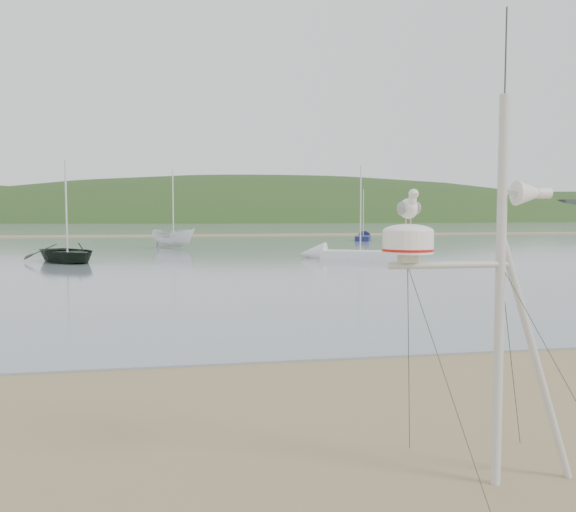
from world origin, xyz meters
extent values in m
plane|color=olive|center=(0.00, 0.00, 0.00)|extent=(560.00, 560.00, 0.00)
cube|color=gray|center=(0.00, 132.00, 0.02)|extent=(560.00, 256.00, 0.04)
cube|color=olive|center=(0.00, 70.00, 0.07)|extent=(560.00, 7.00, 0.07)
ellipsoid|color=#203817|center=(40.00, 235.00, -22.00)|extent=(400.00, 180.00, 80.00)
cube|color=silver|center=(-36.00, 196.00, 4.00)|extent=(8.40, 6.30, 8.00)
cube|color=silver|center=(-10.00, 196.00, 4.00)|extent=(8.40, 6.30, 8.00)
cube|color=silver|center=(16.00, 196.00, 4.00)|extent=(8.40, 6.30, 8.00)
cube|color=silver|center=(42.00, 196.00, 4.00)|extent=(8.40, 6.30, 8.00)
cube|color=silver|center=(68.00, 196.00, 4.00)|extent=(8.40, 6.30, 8.00)
cube|color=silver|center=(94.00, 196.00, 4.00)|extent=(8.40, 6.30, 8.00)
cube|color=silver|center=(120.00, 196.00, 4.00)|extent=(8.40, 6.30, 8.00)
cube|color=silver|center=(146.00, 196.00, 4.00)|extent=(8.40, 6.30, 8.00)
cylinder|color=beige|center=(3.79, -1.53, 2.01)|extent=(0.10, 0.10, 4.03)
cylinder|color=beige|center=(4.22, -1.53, 1.31)|extent=(0.93, 0.08, 2.64)
cylinder|color=beige|center=(3.24, -1.53, 2.32)|extent=(1.31, 0.07, 0.07)
cylinder|color=#2D382D|center=(3.79, -1.53, 4.43)|extent=(0.02, 0.02, 0.91)
cube|color=beige|center=(2.78, -1.53, 2.39)|extent=(0.16, 0.16, 0.09)
cylinder|color=white|center=(2.78, -1.53, 2.55)|extent=(0.50, 0.50, 0.22)
cylinder|color=red|center=(2.78, -1.53, 2.47)|extent=(0.51, 0.51, 0.03)
ellipsoid|color=white|center=(2.78, -1.53, 2.66)|extent=(0.50, 0.50, 0.14)
cone|color=white|center=(4.07, -1.53, 3.04)|extent=(0.26, 0.26, 0.26)
cylinder|color=white|center=(4.25, -1.53, 3.04)|extent=(0.14, 0.11, 0.11)
cube|color=beige|center=(3.89, -1.53, 3.04)|extent=(0.20, 0.04, 0.04)
cylinder|color=tan|center=(2.76, -1.53, 2.76)|extent=(0.01, 0.01, 0.07)
cylinder|color=tan|center=(2.81, -1.53, 2.76)|extent=(0.01, 0.01, 0.07)
ellipsoid|color=white|center=(2.78, -1.53, 2.88)|extent=(0.17, 0.27, 0.20)
ellipsoid|color=#929499|center=(2.71, -1.54, 2.89)|extent=(0.05, 0.22, 0.13)
ellipsoid|color=#929499|center=(2.86, -1.54, 2.89)|extent=(0.05, 0.22, 0.13)
cone|color=white|center=(2.78, -1.39, 2.86)|extent=(0.09, 0.08, 0.09)
ellipsoid|color=white|center=(2.78, -1.63, 2.97)|extent=(0.08, 0.08, 0.12)
sphere|color=white|center=(2.78, -1.66, 3.02)|extent=(0.10, 0.10, 0.10)
cone|color=gold|center=(2.78, -1.71, 3.02)|extent=(0.02, 0.05, 0.02)
imported|color=black|center=(-5.44, 29.31, 2.70)|extent=(3.85, 2.82, 5.32)
imported|color=silver|center=(0.57, 42.18, 2.19)|extent=(2.31, 2.31, 4.30)
cube|color=silver|center=(11.88, 28.76, 0.29)|extent=(4.91, 3.50, 0.50)
cone|color=silver|center=(9.17, 30.13, 0.29)|extent=(2.17, 2.10, 1.52)
cylinder|color=beige|center=(11.88, 28.76, 3.15)|extent=(0.08, 0.08, 5.22)
cube|color=#151C4A|center=(19.84, 53.01, 0.29)|extent=(2.88, 4.55, 0.50)
cone|color=#151C4A|center=(20.86, 55.59, 0.29)|extent=(1.85, 1.92, 1.39)
cylinder|color=beige|center=(19.84, 53.01, 2.93)|extent=(0.08, 0.08, 4.78)
camera|label=1|loc=(0.49, -7.22, 2.83)|focal=38.00mm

